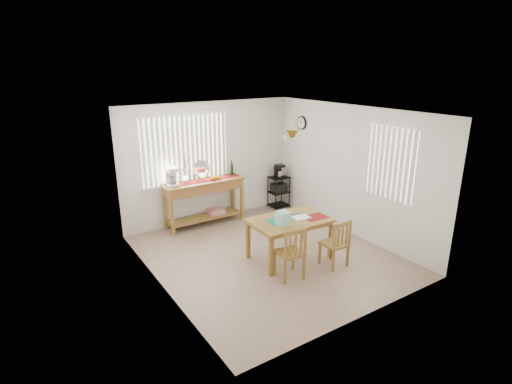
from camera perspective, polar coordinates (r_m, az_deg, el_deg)
ground at (r=7.40m, az=1.69°, el=-9.03°), size 4.00×4.50×0.01m
room_shell at (r=6.82m, az=1.77°, el=3.84°), size 4.20×4.70×2.70m
sideboard at (r=8.59m, az=-7.35°, el=0.06°), size 1.75×0.49×0.99m
sideboard_items at (r=8.38m, az=-9.26°, el=2.39°), size 1.67×0.42×0.76m
wire_cart at (r=9.66m, az=3.26°, el=0.44°), size 0.45×0.36×0.76m
cart_items at (r=9.55m, az=3.28°, el=3.01°), size 0.18×0.21×0.31m
dining_table at (r=7.07m, az=4.85°, el=-4.53°), size 1.42×0.95×0.74m
table_items at (r=6.84m, az=4.54°, el=-3.73°), size 1.06×0.54×0.24m
chair_left at (r=6.50m, az=4.96°, el=-8.72°), size 0.47×0.47×0.89m
chair_right at (r=6.98m, az=11.34°, el=-7.26°), size 0.40×0.40×0.86m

